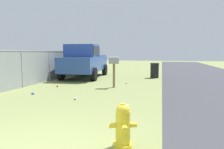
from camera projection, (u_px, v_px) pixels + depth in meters
The scene contains 10 objects.
fire_hydrant at pixel (123, 126), 3.43m from camera, with size 0.43×0.47×0.74m.
mailbox at pixel (114, 63), 9.29m from camera, with size 0.23×0.46×1.41m.
pickup_truck at pixel (84, 60), 13.06m from camera, with size 4.98×2.53×2.09m.
trash_bin at pixel (155, 70), 12.94m from camera, with size 0.55×0.55×0.94m.
fence_section at pixel (59, 64), 12.69m from camera, with size 16.33×0.07×1.71m.
litter_bottle_far_scatter at pixel (127, 83), 10.57m from camera, with size 0.07×0.07×0.22m, color #B2D8BF.
litter_can_midfield_b at pixel (33, 94), 7.81m from camera, with size 0.07×0.07×0.12m, color blue.
litter_cup_by_mailbox at pixel (76, 99), 6.92m from camera, with size 0.08×0.08×0.10m, color white.
litter_can_midfield_a at pixel (57, 86), 9.54m from camera, with size 0.07×0.07×0.12m, color red.
litter_wrapper_near_hydrant at pixel (127, 105), 6.25m from camera, with size 0.12×0.08×0.01m, color silver.
Camera 1 is at (-2.32, -1.97, 1.58)m, focal length 32.86 mm.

